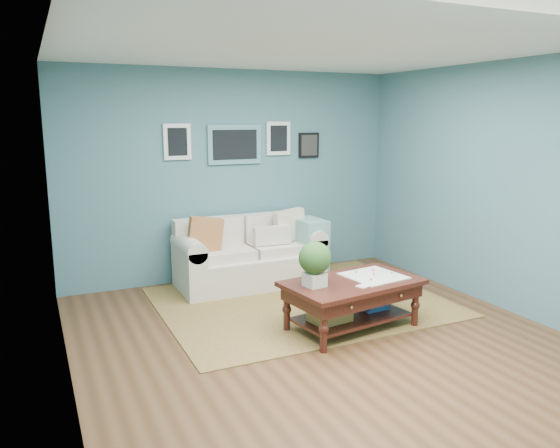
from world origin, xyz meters
TOP-DOWN VIEW (x-y plane):
  - room_shell at (0.00, 0.06)m, footprint 5.00×5.02m
  - area_rug at (0.30, 1.14)m, footprint 3.14×2.51m
  - loveseat at (0.09, 2.02)m, footprint 1.85×0.84m
  - coffee_table at (0.33, 0.21)m, footprint 1.44×0.96m

SIDE VIEW (x-z plane):
  - area_rug at x=0.30m, z-range 0.00..0.01m
  - loveseat at x=0.09m, z-range -0.09..0.86m
  - coffee_table at x=0.33m, z-range -0.05..0.89m
  - room_shell at x=0.00m, z-range 0.01..2.71m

